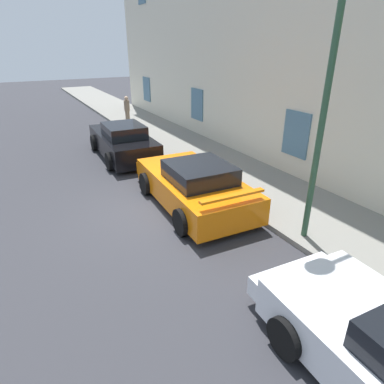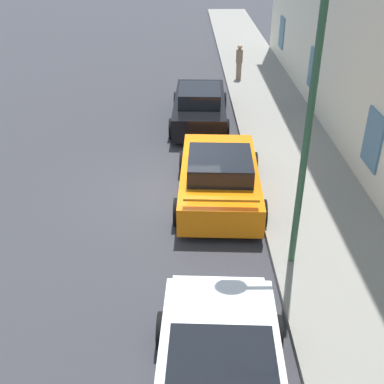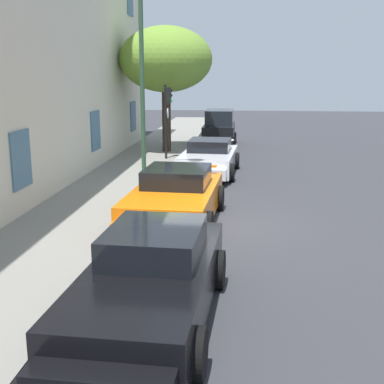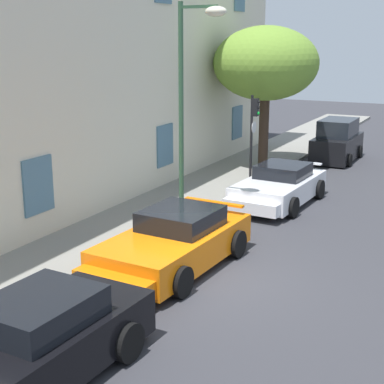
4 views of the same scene
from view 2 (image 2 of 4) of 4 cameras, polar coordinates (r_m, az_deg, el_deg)
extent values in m
plane|color=#333338|center=(13.15, -1.78, -0.27)|extent=(80.00, 80.00, 0.00)
cube|color=gray|center=(13.54, 13.79, 0.10)|extent=(60.00, 3.03, 0.14)
cube|color=slate|center=(25.73, 10.67, 18.20)|extent=(1.10, 0.06, 1.50)
cube|color=slate|center=(19.37, 14.23, 14.04)|extent=(1.10, 0.06, 1.50)
cube|color=slate|center=(13.34, 20.80, 5.85)|extent=(1.10, 0.06, 1.50)
cube|color=black|center=(17.71, 0.92, 9.95)|extent=(4.65, 1.99, 0.79)
cube|color=black|center=(17.18, 0.92, 11.53)|extent=(1.89, 1.52, 0.47)
cube|color=black|center=(19.65, 0.99, 11.69)|extent=(1.44, 1.72, 0.43)
cylinder|color=black|center=(19.15, -1.79, 10.81)|extent=(0.71, 0.27, 0.70)
cylinder|color=black|center=(19.14, 3.72, 10.75)|extent=(0.71, 0.27, 0.70)
cylinder|color=black|center=(16.50, -2.32, 7.58)|extent=(0.71, 0.27, 0.70)
cylinder|color=black|center=(16.48, 4.02, 7.51)|extent=(0.71, 0.27, 0.70)
cube|color=orange|center=(12.77, 3.27, 1.53)|extent=(4.47, 2.23, 0.72)
cube|color=black|center=(12.21, 3.37, 3.25)|extent=(1.83, 1.70, 0.47)
cube|color=orange|center=(14.54, 3.14, 4.82)|extent=(1.40, 1.92, 0.40)
cube|color=orange|center=(10.73, 3.52, -0.84)|extent=(0.24, 1.72, 0.06)
cylinder|color=black|center=(14.08, -0.96, 3.51)|extent=(0.71, 0.27, 0.70)
cylinder|color=black|center=(14.13, 7.26, 3.36)|extent=(0.71, 0.27, 0.70)
cylinder|color=black|center=(11.71, -1.61, -2.40)|extent=(0.71, 0.27, 0.70)
cylinder|color=black|center=(11.77, 8.27, -2.55)|extent=(0.71, 0.27, 0.70)
cube|color=black|center=(7.09, 3.57, -21.46)|extent=(1.72, 1.61, 0.43)
cube|color=white|center=(9.00, 3.20, -13.47)|extent=(1.32, 1.82, 0.37)
cylinder|color=black|center=(8.72, -3.33, -16.21)|extent=(0.67, 0.27, 0.66)
cylinder|color=black|center=(8.78, 9.74, -16.35)|extent=(0.67, 0.27, 0.66)
cylinder|color=#2D5138|center=(9.20, 13.72, 7.46)|extent=(0.14, 0.14, 6.17)
cylinder|color=#8C7259|center=(22.71, 5.60, 14.21)|extent=(0.32, 0.32, 0.76)
cylinder|color=#8C7259|center=(22.54, 5.69, 15.85)|extent=(0.40, 0.40, 0.58)
sphere|color=tan|center=(22.45, 5.74, 16.87)|extent=(0.22, 0.22, 0.22)
camera|label=1|loc=(5.39, -39.96, -1.93)|focal=30.92mm
camera|label=3|loc=(24.04, -3.16, 23.15)|focal=47.77mm
camera|label=4|loc=(23.31, -16.01, 25.77)|focal=54.21mm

